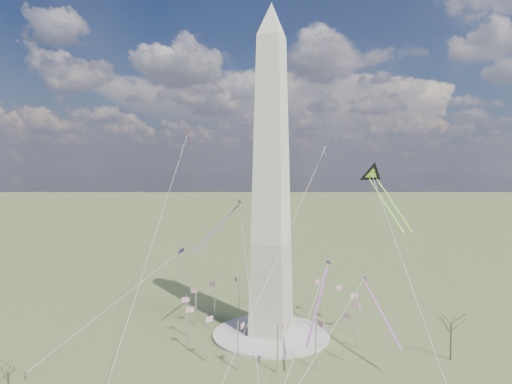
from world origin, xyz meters
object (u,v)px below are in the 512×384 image
(washington_monument, at_px, (271,180))
(person_west, at_px, (26,376))
(tree_near, at_px, (451,322))
(kite_delta_black, at_px, (374,177))

(washington_monument, height_order, person_west, washington_monument)
(washington_monument, relative_size, tree_near, 6.95)
(washington_monument, distance_m, tree_near, 63.39)
(washington_monument, height_order, tree_near, washington_monument)
(person_west, relative_size, kite_delta_black, 0.08)
(washington_monument, xyz_separation_m, kite_delta_black, (29.59, 5.60, 1.01))
(washington_monument, height_order, kite_delta_black, washington_monument)
(tree_near, height_order, person_west, tree_near)
(person_west, bearing_deg, tree_near, -146.41)
(washington_monument, distance_m, person_west, 82.36)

